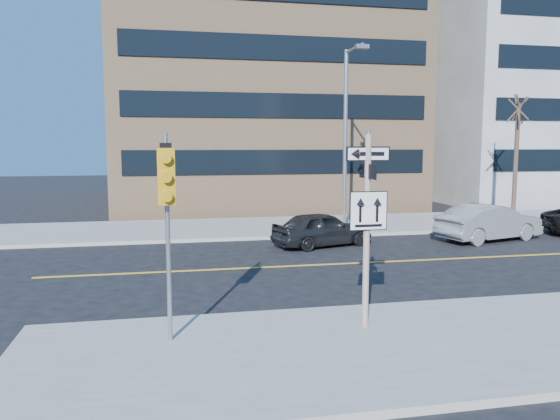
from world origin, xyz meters
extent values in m
plane|color=black|center=(0.00, 0.00, 0.00)|extent=(120.00, 120.00, 0.00)
cylinder|color=silver|center=(0.00, -2.50, 2.15)|extent=(0.13, 0.13, 4.00)
cylinder|color=gray|center=(0.00, -2.50, 4.18)|extent=(0.10, 0.10, 0.06)
cube|color=black|center=(0.00, -2.50, 3.75)|extent=(0.92, 0.03, 0.30)
cube|color=black|center=(0.00, -2.50, 3.40)|extent=(0.03, 0.92, 0.30)
cube|color=white|center=(0.00, -2.58, 2.60)|extent=(0.80, 0.03, 0.80)
cylinder|color=gray|center=(-4.00, -2.50, 2.15)|extent=(0.09, 0.09, 4.00)
cube|color=#C48F12|center=(-4.00, -2.70, 3.35)|extent=(0.32, 0.22, 1.05)
sphere|color=#8C0705|center=(-4.00, -2.82, 3.70)|extent=(0.17, 0.17, 0.17)
sphere|color=black|center=(-4.00, -2.82, 3.35)|extent=(0.17, 0.17, 0.17)
sphere|color=black|center=(-4.00, -2.82, 3.00)|extent=(0.17, 0.17, 0.17)
imported|color=black|center=(1.85, 7.20, 0.68)|extent=(2.68, 4.27, 1.36)
imported|color=gray|center=(8.91, 6.99, 0.76)|extent=(2.76, 4.86, 1.52)
cylinder|color=gray|center=(4.00, 11.00, 4.15)|extent=(0.18, 0.18, 8.00)
cylinder|color=gray|center=(4.00, 10.00, 8.05)|extent=(0.10, 2.20, 0.10)
cube|color=gray|center=(4.00, 9.00, 7.95)|extent=(0.55, 0.30, 0.16)
cylinder|color=#392A22|center=(13.00, 11.30, 3.05)|extent=(0.22, 0.22, 5.80)
cube|color=tan|center=(2.00, 25.00, 9.00)|extent=(18.00, 18.00, 18.00)
cube|color=gray|center=(24.00, 24.00, 7.50)|extent=(20.00, 16.00, 15.00)
camera|label=1|loc=(-3.97, -12.97, 3.94)|focal=35.00mm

